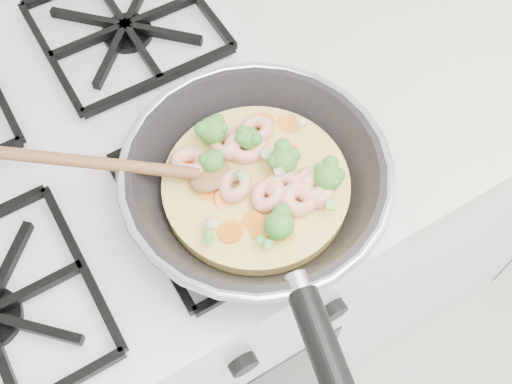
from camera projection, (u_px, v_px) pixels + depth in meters
stove at (132, 286)px, 1.14m from camera, size 0.60×0.60×0.92m
counter_right at (461, 113)px, 1.35m from camera, size 1.00×0.60×0.90m
skillet at (257, 183)px, 0.67m from camera, size 0.40×0.47×0.09m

